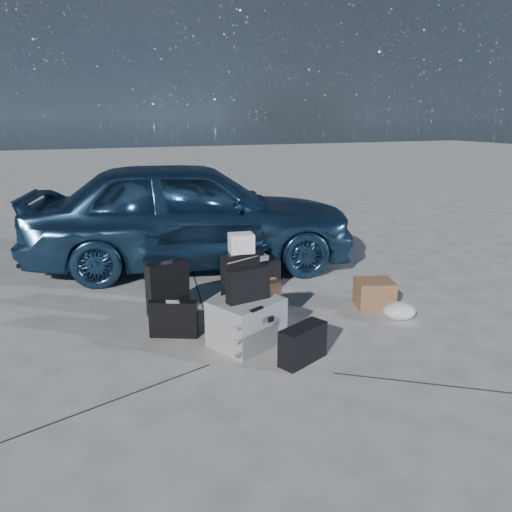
{
  "coord_description": "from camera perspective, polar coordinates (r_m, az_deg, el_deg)",
  "views": [
    {
      "loc": [
        -1.7,
        -3.9,
        2.03
      ],
      "look_at": [
        0.2,
        0.85,
        0.58
      ],
      "focal_mm": 35.0,
      "sensor_mm": 36.0,
      "label": 1
    }
  ],
  "objects": [
    {
      "name": "ground",
      "position": [
        4.72,
        1.62,
        -9.73
      ],
      "size": [
        60.0,
        60.0,
        0.0
      ],
      "primitive_type": "plane",
      "color": "beige",
      "rests_on": "ground"
    },
    {
      "name": "car",
      "position": [
        6.89,
        -7.37,
        4.89
      ],
      "size": [
        4.65,
        2.69,
        1.49
      ],
      "primitive_type": "imported",
      "rotation": [
        0.0,
        0.0,
        1.35
      ],
      "color": "#315D88",
      "rests_on": "ground"
    },
    {
      "name": "pelican_case",
      "position": [
        4.59,
        -1.09,
        -7.55
      ],
      "size": [
        0.73,
        0.68,
        0.43
      ],
      "primitive_type": "cube",
      "rotation": [
        0.0,
        0.0,
        0.43
      ],
      "color": "#9A9D9F",
      "rests_on": "ground"
    },
    {
      "name": "laptop_bag",
      "position": [
        4.44,
        -0.93,
        -3.28
      ],
      "size": [
        0.42,
        0.17,
        0.3
      ],
      "primitive_type": "cube",
      "rotation": [
        0.0,
        0.0,
        0.18
      ],
      "color": "black",
      "rests_on": "pelican_case"
    },
    {
      "name": "briefcase",
      "position": [
        4.81,
        -9.4,
        -7.14
      ],
      "size": [
        0.46,
        0.28,
        0.35
      ],
      "primitive_type": "cube",
      "rotation": [
        0.0,
        0.0,
        -0.43
      ],
      "color": "black",
      "rests_on": "ground"
    },
    {
      "name": "suitcase_left",
      "position": [
        5.33,
        -10.07,
        -3.61
      ],
      "size": [
        0.46,
        0.25,
        0.57
      ],
      "primitive_type": "cube",
      "rotation": [
        0.0,
        0.0,
        0.22
      ],
      "color": "black",
      "rests_on": "ground"
    },
    {
      "name": "suitcase_right",
      "position": [
        5.68,
        -1.78,
        -2.22
      ],
      "size": [
        0.49,
        0.33,
        0.55
      ],
      "primitive_type": "cube",
      "rotation": [
        0.0,
        0.0,
        0.39
      ],
      "color": "black",
      "rests_on": "ground"
    },
    {
      "name": "white_carton",
      "position": [
        5.56,
        -1.69,
        1.5
      ],
      "size": [
        0.29,
        0.25,
        0.21
      ],
      "primitive_type": "cube",
      "rotation": [
        0.0,
        0.0,
        -0.14
      ],
      "color": "white",
      "rests_on": "suitcase_right"
    },
    {
      "name": "duffel_bag",
      "position": [
        6.08,
        -0.65,
        -2.03
      ],
      "size": [
        0.71,
        0.35,
        0.34
      ],
      "primitive_type": "cube",
      "rotation": [
        0.0,
        0.0,
        -0.08
      ],
      "color": "black",
      "rests_on": "ground"
    },
    {
      "name": "flat_box_white",
      "position": [
        6.04,
        -0.64,
        -0.14
      ],
      "size": [
        0.4,
        0.33,
        0.06
      ],
      "primitive_type": "cube",
      "rotation": [
        0.0,
        0.0,
        0.16
      ],
      "color": "white",
      "rests_on": "duffel_bag"
    },
    {
      "name": "flat_box_black",
      "position": [
        6.02,
        -0.75,
        0.42
      ],
      "size": [
        0.32,
        0.25,
        0.06
      ],
      "primitive_type": "cube",
      "rotation": [
        0.0,
        0.0,
        0.16
      ],
      "color": "black",
      "rests_on": "flat_box_white"
    },
    {
      "name": "kraft_bag",
      "position": [
        5.08,
        0.89,
        -5.2
      ],
      "size": [
        0.32,
        0.2,
        0.42
      ],
      "primitive_type": "cube",
      "rotation": [
        0.0,
        0.0,
        -0.03
      ],
      "color": "#A66C48",
      "rests_on": "ground"
    },
    {
      "name": "cardboard_box",
      "position": [
        5.64,
        13.36,
        -4.18
      ],
      "size": [
        0.48,
        0.45,
        0.3
      ],
      "primitive_type": "cube",
      "rotation": [
        0.0,
        0.0,
        -0.31
      ],
      "color": "brown",
      "rests_on": "ground"
    },
    {
      "name": "plastic_bag",
      "position": [
        5.37,
        16.06,
        -6.04
      ],
      "size": [
        0.41,
        0.39,
        0.18
      ],
      "primitive_type": "ellipsoid",
      "rotation": [
        0.0,
        0.0,
        -0.37
      ],
      "color": "white",
      "rests_on": "ground"
    },
    {
      "name": "messenger_bag",
      "position": [
        4.31,
        5.37,
        -9.97
      ],
      "size": [
        0.49,
        0.35,
        0.32
      ],
      "primitive_type": "cube",
      "rotation": [
        0.0,
        0.0,
        0.43
      ],
      "color": "black",
      "rests_on": "ground"
    }
  ]
}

